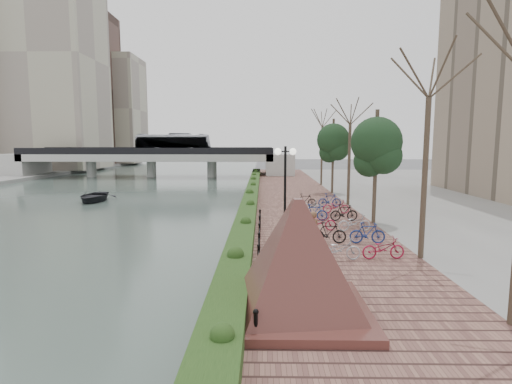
{
  "coord_description": "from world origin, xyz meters",
  "views": [
    {
      "loc": [
        1.56,
        -13.92,
        5.16
      ],
      "look_at": [
        1.12,
        11.44,
        2.0
      ],
      "focal_mm": 28.0,
      "sensor_mm": 36.0,
      "label": 1
    }
  ],
  "objects_px": {
    "lamppost": "(285,172)",
    "motorcycle": "(294,246)",
    "boat": "(94,196)",
    "granite_monument": "(297,256)",
    "pedestrian": "(313,230)"
  },
  "relations": [
    {
      "from": "boat",
      "to": "lamppost",
      "type": "bearing_deg",
      "value": -48.62
    },
    {
      "from": "granite_monument",
      "to": "lamppost",
      "type": "distance_m",
      "value": 8.34
    },
    {
      "from": "motorcycle",
      "to": "pedestrian",
      "type": "relative_size",
      "value": 1.0
    },
    {
      "from": "lamppost",
      "to": "motorcycle",
      "type": "bearing_deg",
      "value": -85.65
    },
    {
      "from": "lamppost",
      "to": "motorcycle",
      "type": "height_order",
      "value": "lamppost"
    },
    {
      "from": "motorcycle",
      "to": "pedestrian",
      "type": "distance_m",
      "value": 1.77
    },
    {
      "from": "granite_monument",
      "to": "motorcycle",
      "type": "distance_m",
      "value": 5.32
    },
    {
      "from": "motorcycle",
      "to": "pedestrian",
      "type": "height_order",
      "value": "pedestrian"
    },
    {
      "from": "lamppost",
      "to": "pedestrian",
      "type": "distance_m",
      "value": 3.06
    },
    {
      "from": "boat",
      "to": "pedestrian",
      "type": "bearing_deg",
      "value": -49.23
    },
    {
      "from": "granite_monument",
      "to": "boat",
      "type": "distance_m",
      "value": 28.63
    },
    {
      "from": "motorcycle",
      "to": "boat",
      "type": "xyz_separation_m",
      "value": [
        -16.09,
        18.64,
        -0.55
      ]
    },
    {
      "from": "motorcycle",
      "to": "granite_monument",
      "type": "bearing_deg",
      "value": -86.04
    },
    {
      "from": "motorcycle",
      "to": "boat",
      "type": "distance_m",
      "value": 24.63
    },
    {
      "from": "granite_monument",
      "to": "pedestrian",
      "type": "distance_m",
      "value": 6.85
    }
  ]
}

